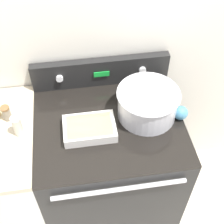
{
  "coord_description": "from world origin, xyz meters",
  "views": [
    {
      "loc": [
        -0.15,
        -0.73,
        2.2
      ],
      "look_at": [
        0.02,
        0.36,
        0.99
      ],
      "focal_mm": 50.0,
      "sensor_mm": 36.0,
      "label": 1
    }
  ],
  "objects": [
    {
      "name": "side_counter",
      "position": [
        -0.63,
        0.34,
        0.47
      ],
      "size": [
        0.47,
        0.68,
        0.94
      ],
      "color": "silver",
      "rests_on": "ground_plane"
    },
    {
      "name": "casserole_dish",
      "position": [
        -0.11,
        0.29,
        0.96
      ],
      "size": [
        0.27,
        0.18,
        0.06
      ],
      "color": "silver",
      "rests_on": "stove_range"
    },
    {
      "name": "spice_jar_brown_cap",
      "position": [
        -0.53,
        0.44,
        0.99
      ],
      "size": [
        0.05,
        0.05,
        0.09
      ],
      "color": "gray",
      "rests_on": "side_counter"
    },
    {
      "name": "mixing_bowl",
      "position": [
        0.21,
        0.37,
        1.02
      ],
      "size": [
        0.33,
        0.33,
        0.16
      ],
      "color": "silver",
      "rests_on": "stove_range"
    },
    {
      "name": "spice_jar_white_cap",
      "position": [
        -0.46,
        0.32,
        1.01
      ],
      "size": [
        0.05,
        0.05,
        0.12
      ],
      "color": "beige",
      "rests_on": "side_counter"
    },
    {
      "name": "ladle",
      "position": [
        0.38,
        0.32,
        0.97
      ],
      "size": [
        0.08,
        0.26,
        0.08
      ],
      "color": "teal",
      "rests_on": "stove_range"
    },
    {
      "name": "stove_range",
      "position": [
        0.0,
        0.34,
        0.47
      ],
      "size": [
        0.8,
        0.71,
        0.93
      ],
      "color": "black",
      "rests_on": "ground_plane"
    },
    {
      "name": "kitchen_wall",
      "position": [
        0.0,
        0.72,
        1.25
      ],
      "size": [
        8.0,
        0.05,
        2.5
      ],
      "color": "silver",
      "rests_on": "ground_plane"
    },
    {
      "name": "control_panel",
      "position": [
        0.0,
        0.65,
        1.02
      ],
      "size": [
        0.8,
        0.07,
        0.17
      ],
      "color": "black",
      "rests_on": "stove_range"
    }
  ]
}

